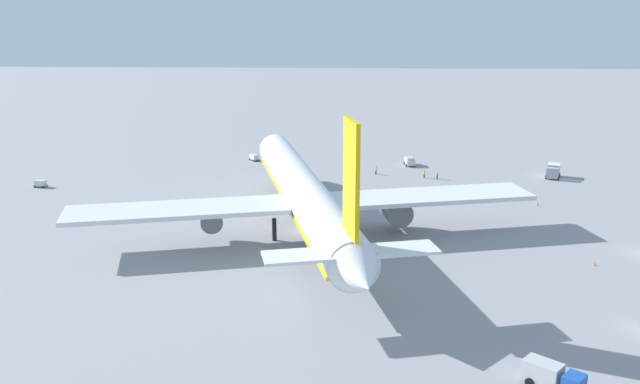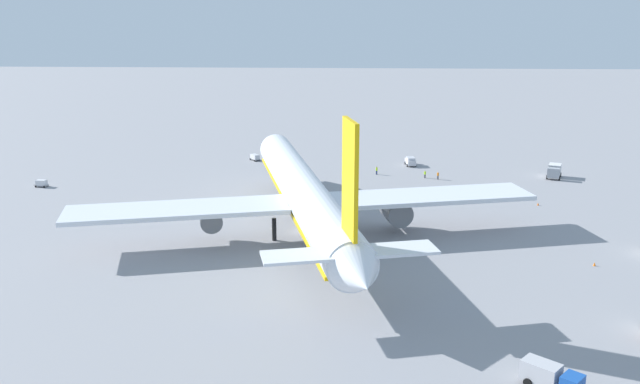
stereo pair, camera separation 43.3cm
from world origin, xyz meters
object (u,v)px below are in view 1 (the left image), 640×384
at_px(traffic_cone_0, 595,264).
at_px(service_truck_1, 553,170).
at_px(service_truck_3, 552,376).
at_px(traffic_cone_2, 537,204).
at_px(ground_worker_0, 503,190).
at_px(ground_worker_1, 437,175).
at_px(airliner, 306,195).
at_px(ground_worker_4, 424,174).
at_px(service_van, 410,161).
at_px(baggage_cart_0, 41,183).
at_px(ground_worker_2, 376,170).
at_px(baggage_cart_1, 254,157).

bearing_deg(traffic_cone_0, service_truck_1, -9.49).
relative_size(service_truck_1, service_truck_3, 0.99).
bearing_deg(traffic_cone_2, ground_worker_0, 34.47).
height_order(ground_worker_1, traffic_cone_0, ground_worker_1).
relative_size(airliner, service_truck_1, 13.83).
relative_size(airliner, ground_worker_4, 48.69).
xyz_separation_m(service_van, baggage_cart_0, (-22.74, 76.03, -0.26)).
bearing_deg(baggage_cart_0, ground_worker_4, -81.98).
bearing_deg(ground_worker_2, service_truck_3, -170.94).
height_order(service_van, ground_worker_4, service_van).
height_order(baggage_cart_1, traffic_cone_0, baggage_cart_1).
height_order(airliner, ground_worker_4, airliner).
bearing_deg(service_truck_3, ground_worker_2, 9.06).
relative_size(service_truck_1, ground_worker_4, 3.52).
relative_size(baggage_cart_0, traffic_cone_0, 5.54).
distance_m(ground_worker_4, traffic_cone_2, 27.29).
bearing_deg(ground_worker_4, airliner, 149.22).
relative_size(ground_worker_0, ground_worker_1, 1.05).
distance_m(ground_worker_0, ground_worker_4, 18.99).
xyz_separation_m(baggage_cart_1, ground_worker_1, (-16.42, -41.06, 0.05)).
bearing_deg(ground_worker_2, ground_worker_0, -123.04).
height_order(airliner, ground_worker_2, airliner).
relative_size(airliner, ground_worker_1, 47.62).
height_order(service_van, traffic_cone_0, service_van).
bearing_deg(ground_worker_1, service_truck_3, -179.33).
height_order(service_truck_3, ground_worker_2, service_truck_3).
xyz_separation_m(ground_worker_1, traffic_cone_2, (-18.83, -16.08, -0.55)).
distance_m(ground_worker_1, traffic_cone_2, 24.76).
height_order(ground_worker_2, traffic_cone_2, ground_worker_2).
relative_size(service_van, baggage_cart_0, 1.44).
xyz_separation_m(service_truck_1, service_van, (10.26, 29.58, -0.51)).
height_order(baggage_cart_0, traffic_cone_0, baggage_cart_0).
distance_m(airliner, service_truck_1, 64.25).
relative_size(ground_worker_4, traffic_cone_2, 2.91).
height_order(airliner, traffic_cone_2, airliner).
bearing_deg(ground_worker_1, airliner, 145.68).
distance_m(service_truck_3, baggage_cart_1, 107.21).
bearing_deg(baggage_cart_0, ground_worker_1, -82.98).
distance_m(baggage_cart_0, ground_worker_0, 92.10).
bearing_deg(ground_worker_4, traffic_cone_0, -159.49).
relative_size(service_van, ground_worker_4, 2.74).
bearing_deg(service_van, ground_worker_0, -146.95).
distance_m(airliner, baggage_cart_0, 61.99).
distance_m(airliner, ground_worker_0, 44.97).
bearing_deg(ground_worker_4, ground_worker_1, -112.10).
bearing_deg(baggage_cart_0, service_truck_3, -131.48).
bearing_deg(traffic_cone_0, airliner, 73.96).
relative_size(traffic_cone_0, traffic_cone_2, 1.00).
relative_size(service_van, traffic_cone_2, 7.98).
distance_m(service_truck_1, traffic_cone_0, 52.43).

